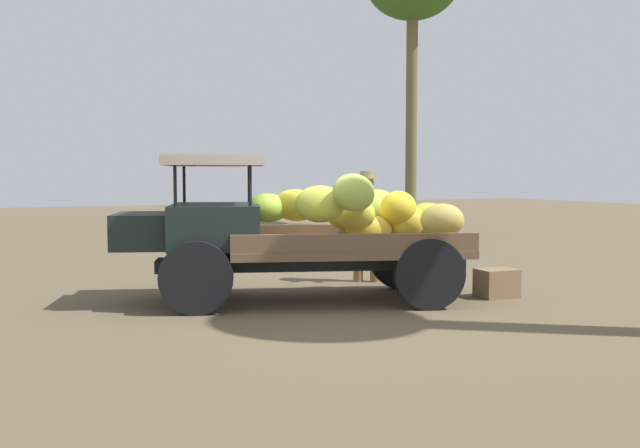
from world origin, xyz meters
The scene contains 4 objects.
ground_plane centered at (0.00, 0.00, 0.00)m, with size 60.00×60.00×0.00m, color brown.
truck centered at (-0.01, -0.36, 0.94)m, with size 4.66×2.94×1.88m.
farmer centered at (-1.71, -1.34, 0.97)m, with size 0.58×0.55×1.70m.
wooden_crate centered at (-2.59, 0.63, 0.19)m, with size 0.51×0.38×0.38m, color #826547.
Camera 1 is at (3.65, 7.86, 1.64)m, focal length 39.06 mm.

